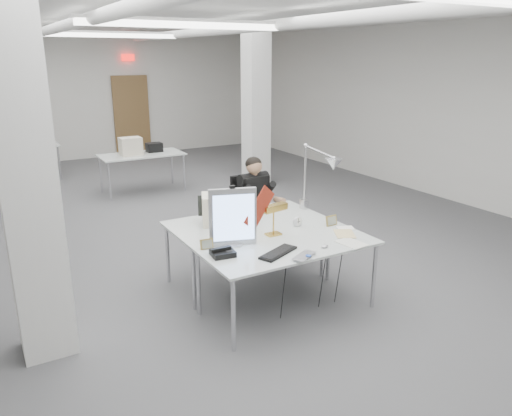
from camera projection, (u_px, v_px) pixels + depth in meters
The scene contains 22 objects.
room_shell at pixel (188, 123), 7.01m from camera, with size 10.04×14.04×3.24m.
desk_main at pixel (288, 245), 5.09m from camera, with size 1.80×0.90×0.03m, color silver.
desk_second at pixel (246, 221), 5.84m from camera, with size 1.80×0.90×0.03m, color silver.
bg_desk_a at pixel (141, 155), 9.74m from camera, with size 1.60×0.80×0.03m, color silver.
bg_desk_b at pixel (18, 147), 10.61m from camera, with size 1.60×0.80×0.03m, color silver.
office_chair at pixel (252, 214), 6.72m from camera, with size 0.54×0.54×1.10m, color black, non-canonical shape.
seated_person at pixel (254, 190), 6.57m from camera, with size 0.46×0.58×0.87m, color black, non-canonical shape.
monitor at pixel (233, 217), 4.98m from camera, with size 0.48×0.05×0.59m, color #A4A5A9.
pennant at pixel (259, 208), 5.07m from camera, with size 0.44×0.01×0.18m, color maroon.
keyboard at pixel (278, 253), 4.83m from camera, with size 0.46×0.15×0.02m, color black.
laptop at pixel (308, 257), 4.72m from camera, with size 0.30×0.19×0.02m, color #A5A4A9.
mouse at pixel (325, 246), 4.98m from camera, with size 0.08×0.05×0.03m, color #B0AFB4.
bankers_lamp at pixel (273, 219), 5.30m from camera, with size 0.32×0.13×0.37m, color #BC7C3A, non-canonical shape.
desk_phone at pixel (223, 253), 4.78m from camera, with size 0.22×0.20×0.05m, color black.
picture_frame_left at pixel (207, 244), 4.94m from camera, with size 0.13×0.01×0.11m, color tan.
picture_frame_right at pixel (331, 221), 5.63m from camera, with size 0.15×0.01×0.12m, color #9D8644.
desk_clock at pixel (298, 222), 5.61m from camera, with size 0.11×0.11×0.03m, color silver.
paper_stack_a at pixel (351, 243), 5.10m from camera, with size 0.21×0.30×0.01m, color silver.
paper_stack_b at pixel (345, 234), 5.37m from camera, with size 0.20×0.28×0.01m, color #CFB67C.
paper_stack_c at pixel (345, 228), 5.56m from camera, with size 0.18×0.12×0.01m, color white.
beige_monitor at pixel (218, 209), 5.66m from camera, with size 0.36×0.34×0.34m, color beige.
architect_lamp at pixel (317, 175), 5.91m from camera, with size 0.26×0.76×0.97m, color #AFAFB3, non-canonical shape.
Camera 1 is at (-2.66, -6.46, 2.60)m, focal length 35.00 mm.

